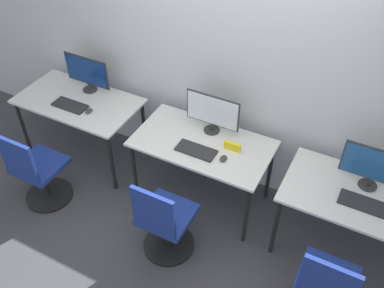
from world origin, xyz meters
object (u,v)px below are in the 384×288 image
object	(u,v)px
office_chair_center	(165,224)
monitor_right	(375,167)
monitor_left	(87,73)
office_chair_left	(38,174)
keyboard_left	(70,105)
monitor_center	(212,112)
keyboard_center	(196,150)
keyboard_right	(362,203)
mouse_left	(89,111)
mouse_center	(223,158)

from	to	relation	value
office_chair_center	monitor_right	distance (m)	1.82
monitor_left	office_chair_left	bearing A→B (deg)	-87.12
keyboard_left	monitor_right	xyz separation A→B (m)	(2.95, 0.27, 0.21)
monitor_right	monitor_center	bearing A→B (deg)	178.01
monitor_left	keyboard_left	bearing A→B (deg)	-90.00
monitor_left	keyboard_center	world-z (taller)	monitor_left
monitor_left	keyboard_center	xyz separation A→B (m)	(1.47, -0.35, -0.21)
keyboard_left	monitor_right	world-z (taller)	monitor_right
keyboard_left	monitor_left	bearing A→B (deg)	90.00
monitor_left	keyboard_center	size ratio (longest dim) A/B	1.43
keyboard_center	office_chair_center	bearing A→B (deg)	-89.85
office_chair_center	keyboard_right	size ratio (longest dim) A/B	2.47
monitor_right	keyboard_center	bearing A→B (deg)	-169.14
keyboard_center	office_chair_center	size ratio (longest dim) A/B	0.41
monitor_left	monitor_right	distance (m)	2.95
office_chair_left	keyboard_right	bearing A→B (deg)	13.64
keyboard_left	mouse_left	bearing A→B (deg)	1.75
mouse_center	mouse_left	bearing A→B (deg)	179.62
keyboard_center	keyboard_right	size ratio (longest dim) A/B	1.00
keyboard_left	monitor_right	size ratio (longest dim) A/B	0.70
mouse_left	keyboard_center	bearing A→B (deg)	-0.93
mouse_left	office_chair_center	distance (m)	1.44
monitor_left	office_chair_center	xyz separation A→B (m)	(1.47, -0.96, -0.60)
monitor_left	mouse_center	bearing A→B (deg)	-10.96
office_chair_center	monitor_right	size ratio (longest dim) A/B	1.72
monitor_center	keyboard_right	world-z (taller)	monitor_center
office_chair_left	mouse_center	distance (m)	1.86
keyboard_left	office_chair_center	size ratio (longest dim) A/B	0.41
monitor_left	mouse_center	xyz separation A→B (m)	(1.74, -0.34, -0.20)
keyboard_center	monitor_right	bearing A→B (deg)	10.86
office_chair_left	keyboard_center	world-z (taller)	office_chair_left
monitor_center	mouse_center	distance (m)	0.47
monitor_left	keyboard_center	distance (m)	1.53
monitor_left	keyboard_left	xyz separation A→B (m)	(0.00, -0.33, -0.21)
monitor_center	monitor_right	size ratio (longest dim) A/B	1.00
mouse_center	monitor_right	world-z (taller)	monitor_right
mouse_center	keyboard_right	world-z (taller)	mouse_center
keyboard_left	keyboard_center	distance (m)	1.47
monitor_center	mouse_center	bearing A→B (deg)	-50.23
mouse_left	keyboard_right	bearing A→B (deg)	0.71
monitor_center	keyboard_center	size ratio (longest dim) A/B	1.43
office_chair_left	monitor_left	bearing A→B (deg)	92.88
mouse_center	keyboard_right	bearing A→B (deg)	2.07
monitor_left	mouse_left	distance (m)	0.45
mouse_left	office_chair_left	xyz separation A→B (m)	(-0.19, -0.67, -0.39)
mouse_left	monitor_right	distance (m)	2.73
office_chair_left	office_chair_center	size ratio (longest dim) A/B	1.00
monitor_left	keyboard_right	xyz separation A→B (m)	(2.95, -0.29, -0.21)
keyboard_left	keyboard_center	bearing A→B (deg)	-0.49
mouse_left	monitor_center	distance (m)	1.29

